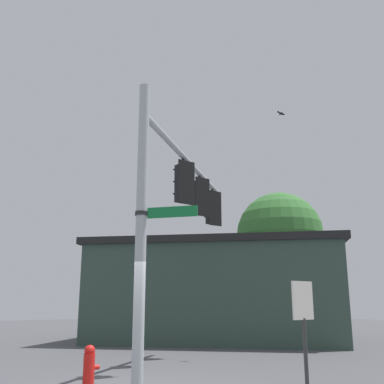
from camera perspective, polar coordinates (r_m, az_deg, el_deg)
name	(u,v)px	position (r m, az deg, el deg)	size (l,w,h in m)	color
signal_pole	(141,228)	(9.46, -6.35, -4.52)	(0.23, 0.23, 6.36)	#ADB2B7
mast_arm	(192,166)	(13.71, 0.00, 3.25)	(0.16, 0.16, 7.96)	#ADB2B7
traffic_light_nearest_pole	(182,183)	(12.62, -1.21, 1.07)	(0.54, 0.49, 1.31)	black
traffic_light_mid_inner	(199,198)	(14.33, 0.85, -0.71)	(0.54, 0.49, 1.31)	black
traffic_light_mid_outer	(212,209)	(16.06, 2.47, -2.11)	(0.54, 0.49, 1.31)	black
street_name_sign	(158,213)	(9.38, -4.20, -2.58)	(0.87, 1.09, 0.22)	#147238
bird_flying	(281,113)	(17.45, 10.99, 9.57)	(0.32, 0.22, 0.10)	black
storefront_building	(218,291)	(21.95, 3.28, -12.24)	(12.86, 13.10, 4.41)	#33473D
tree_by_storefront	(280,236)	(24.32, 10.85, -5.34)	(4.44, 4.44, 7.34)	#4C3823
fire_hydrant	(89,365)	(10.63, -12.66, -20.24)	(0.35, 0.24, 0.82)	red
historical_marker	(304,318)	(9.77, 13.71, -14.98)	(0.60, 0.08, 2.13)	#333333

